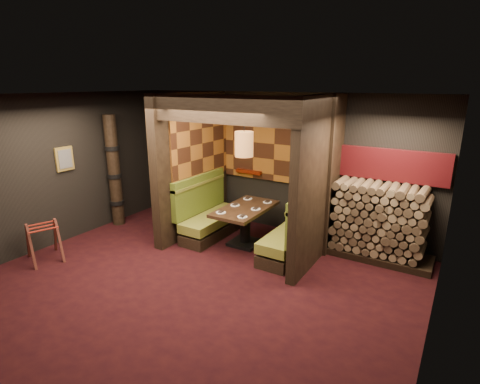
% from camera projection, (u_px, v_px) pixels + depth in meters
% --- Properties ---
extents(floor, '(6.50, 5.50, 0.02)m').
position_uv_depth(floor, '(197.00, 282.00, 5.93)').
color(floor, black).
rests_on(floor, ground).
extents(ceiling, '(6.50, 5.50, 0.02)m').
position_uv_depth(ceiling, '(190.00, 95.00, 5.12)').
color(ceiling, black).
rests_on(ceiling, ground).
extents(wall_back, '(6.50, 0.02, 2.85)m').
position_uv_depth(wall_back, '(277.00, 163.00, 7.78)').
color(wall_back, black).
rests_on(wall_back, ground).
extents(wall_left, '(0.02, 5.50, 2.85)m').
position_uv_depth(wall_left, '(60.00, 169.00, 7.16)').
color(wall_left, black).
rests_on(wall_left, ground).
extents(wall_right, '(0.02, 5.50, 2.85)m').
position_uv_depth(wall_right, '(441.00, 243.00, 3.89)').
color(wall_right, black).
rests_on(wall_right, ground).
extents(partition_left, '(0.20, 2.20, 2.85)m').
position_uv_depth(partition_left, '(192.00, 165.00, 7.55)').
color(partition_left, black).
rests_on(partition_left, floor).
extents(partition_right, '(0.15, 2.10, 2.85)m').
position_uv_depth(partition_right, '(319.00, 182.00, 6.26)').
color(partition_right, black).
rests_on(partition_right, floor).
extents(header_beam, '(2.85, 0.18, 0.44)m').
position_uv_depth(header_beam, '(218.00, 109.00, 5.77)').
color(header_beam, black).
rests_on(header_beam, partition_left).
extents(tapa_back_panel, '(2.40, 0.06, 1.55)m').
position_uv_depth(tapa_back_panel, '(275.00, 144.00, 7.64)').
color(tapa_back_panel, brown).
rests_on(tapa_back_panel, wall_back).
extents(tapa_side_panel, '(0.04, 1.85, 1.45)m').
position_uv_depth(tapa_side_panel, '(202.00, 143.00, 7.52)').
color(tapa_side_panel, brown).
rests_on(tapa_side_panel, partition_left).
extents(lacquer_shelf, '(0.60, 0.12, 0.07)m').
position_uv_depth(lacquer_shelf, '(249.00, 172.00, 8.06)').
color(lacquer_shelf, '#5C1405').
rests_on(lacquer_shelf, wall_back).
extents(booth_bench_left, '(0.68, 1.60, 1.14)m').
position_uv_depth(booth_bench_left, '(209.00, 216.00, 7.64)').
color(booth_bench_left, black).
rests_on(booth_bench_left, floor).
extents(booth_bench_right, '(0.68, 1.60, 1.14)m').
position_uv_depth(booth_bench_right, '(294.00, 235.00, 6.69)').
color(booth_bench_right, black).
rests_on(booth_bench_right, floor).
extents(dining_table, '(0.79, 1.44, 0.76)m').
position_uv_depth(dining_table, '(245.00, 219.00, 7.14)').
color(dining_table, black).
rests_on(dining_table, floor).
extents(place_settings, '(0.64, 1.17, 0.03)m').
position_uv_depth(place_settings, '(245.00, 207.00, 7.08)').
color(place_settings, white).
rests_on(place_settings, dining_table).
extents(pendant_lamp, '(0.33, 0.33, 1.11)m').
position_uv_depth(pendant_lamp, '(244.00, 144.00, 6.70)').
color(pendant_lamp, '#A86933').
rests_on(pendant_lamp, ceiling).
extents(framed_picture, '(0.05, 0.36, 0.46)m').
position_uv_depth(framed_picture, '(64.00, 159.00, 7.17)').
color(framed_picture, olive).
rests_on(framed_picture, wall_left).
extents(luggage_rack, '(0.82, 0.70, 0.76)m').
position_uv_depth(luggage_rack, '(44.00, 240.00, 6.56)').
color(luggage_rack, '#471D15').
rests_on(luggage_rack, floor).
extents(totem_column, '(0.31, 0.31, 2.40)m').
position_uv_depth(totem_column, '(114.00, 172.00, 8.02)').
color(totem_column, black).
rests_on(totem_column, floor).
extents(firewood_stack, '(1.73, 0.70, 1.36)m').
position_uv_depth(firewood_stack, '(383.00, 223.00, 6.51)').
color(firewood_stack, black).
rests_on(firewood_stack, floor).
extents(mosaic_header, '(1.83, 0.10, 0.56)m').
position_uv_depth(mosaic_header, '(393.00, 165.00, 6.51)').
color(mosaic_header, maroon).
rests_on(mosaic_header, wall_back).
extents(bay_front_post, '(0.08, 0.08, 2.85)m').
position_uv_depth(bay_front_post, '(329.00, 179.00, 6.43)').
color(bay_front_post, black).
rests_on(bay_front_post, floor).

